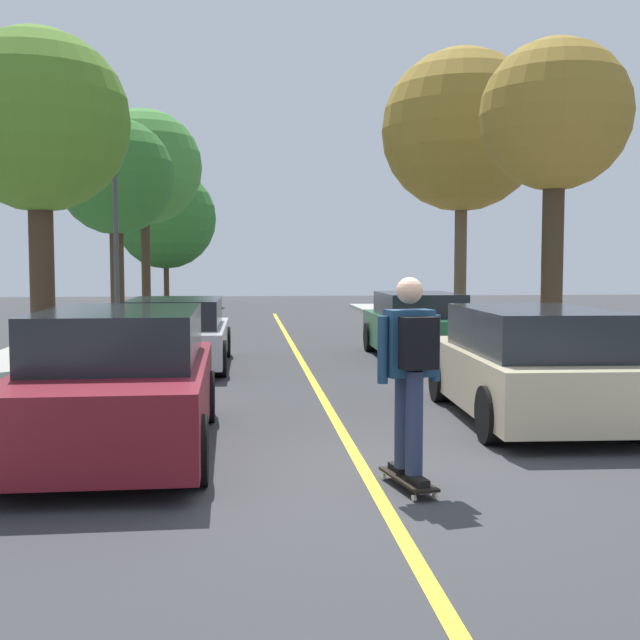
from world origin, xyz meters
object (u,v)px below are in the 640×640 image
at_px(street_tree_left_near, 115,178).
at_px(street_tree_right_nearest, 555,119).
at_px(parked_car_left_near, 176,333).
at_px(parked_car_right_near, 417,326).
at_px(streetlamp, 115,196).
at_px(parked_car_left_nearest, 120,382).
at_px(street_tree_right_near, 462,131).
at_px(skateboard, 408,479).
at_px(street_tree_left_farthest, 166,219).
at_px(fire_hydrant, 630,376).
at_px(skateboarder, 411,364).
at_px(street_tree_left_nearest, 38,123).
at_px(parked_car_right_nearest, 530,365).
at_px(street_tree_left_far, 144,167).

bearing_deg(street_tree_left_near, street_tree_right_nearest, -40.85).
height_order(parked_car_left_near, parked_car_right_near, parked_car_right_near).
relative_size(street_tree_left_near, streetlamp, 0.97).
height_order(parked_car_left_nearest, street_tree_left_near, street_tree_left_near).
distance_m(street_tree_right_near, skateboard, 15.98).
bearing_deg(street_tree_right_nearest, skateboard, -119.08).
bearing_deg(street_tree_left_farthest, street_tree_right_near, -59.05).
relative_size(fire_hydrant, skateboarder, 0.40).
bearing_deg(skateboard, skateboarder, -78.04).
bearing_deg(street_tree_left_nearest, parked_car_left_nearest, -69.37).
bearing_deg(street_tree_left_nearest, parked_car_right_nearest, -34.10).
height_order(parked_car_left_nearest, parked_car_right_nearest, parked_car_left_nearest).
bearing_deg(street_tree_right_nearest, streetlamp, 151.36).
xyz_separation_m(parked_car_left_nearest, street_tree_left_nearest, (-2.25, 5.96, 3.67)).
relative_size(street_tree_right_nearest, fire_hydrant, 8.59).
xyz_separation_m(parked_car_left_near, parked_car_right_near, (4.88, 0.96, 0.03)).
bearing_deg(parked_car_right_near, street_tree_right_nearest, -34.55).
distance_m(parked_car_left_nearest, parked_car_right_near, 9.12).
bearing_deg(skateboard, street_tree_left_near, 107.26).
relative_size(parked_car_right_near, street_tree_left_farthest, 0.66).
height_order(street_tree_left_farthest, streetlamp, street_tree_left_farthest).
relative_size(parked_car_left_nearest, street_tree_right_nearest, 0.71).
xyz_separation_m(parked_car_left_nearest, street_tree_left_farthest, (-2.25, 28.26, 3.24)).
bearing_deg(fire_hydrant, parked_car_right_near, 103.62).
bearing_deg(street_tree_right_nearest, street_tree_left_nearest, -178.78).
bearing_deg(street_tree_left_farthest, street_tree_left_nearest, -90.00).
distance_m(street_tree_left_near, street_tree_left_farthest, 14.00).
distance_m(parked_car_left_nearest, fire_hydrant, 6.56).
height_order(street_tree_left_nearest, streetlamp, streetlamp).
bearing_deg(parked_car_right_nearest, street_tree_left_far, 109.91).
height_order(street_tree_left_farthest, skateboard, street_tree_left_farthest).
relative_size(parked_car_right_nearest, skateboard, 4.76).
bearing_deg(parked_car_right_near, street_tree_left_far, 118.55).
distance_m(parked_car_right_nearest, street_tree_left_far, 21.43).
bearing_deg(parked_car_left_nearest, street_tree_left_near, 98.95).
bearing_deg(skateboarder, parked_car_left_nearest, 147.04).
bearing_deg(street_tree_left_nearest, street_tree_left_near, 90.00).
bearing_deg(parked_car_right_nearest, skateboarder, -126.28).
distance_m(street_tree_right_near, skateboarder, 15.69).
xyz_separation_m(street_tree_left_farthest, skateboard, (4.97, -30.00, -3.88)).
bearing_deg(parked_car_right_near, skateboard, -102.81).
bearing_deg(parked_car_left_nearest, street_tree_left_far, 96.16).
bearing_deg(skateboard, street_tree_left_nearest, 122.85).
distance_m(parked_car_right_nearest, street_tree_left_near, 15.37).
height_order(street_tree_left_near, street_tree_right_near, street_tree_right_near).
xyz_separation_m(street_tree_left_near, streetlamp, (0.50, -3.26, -0.78)).
bearing_deg(street_tree_left_farthest, street_tree_left_far, -90.00).
distance_m(street_tree_left_nearest, street_tree_left_farthest, 22.30).
height_order(parked_car_left_near, street_tree_left_near, street_tree_left_near).
bearing_deg(street_tree_right_nearest, street_tree_left_farthest, 112.98).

